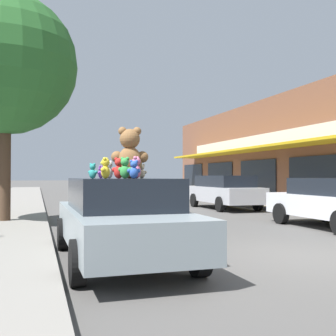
{
  "coord_description": "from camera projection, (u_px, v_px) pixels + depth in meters",
  "views": [
    {
      "loc": [
        -4.77,
        -6.67,
        1.48
      ],
      "look_at": [
        -2.07,
        1.97,
        1.65
      ],
      "focal_mm": 45.0,
      "sensor_mm": 36.0,
      "label": 1
    }
  ],
  "objects": [
    {
      "name": "teddy_bear_green",
      "position": [
        125.0,
        168.0,
        6.83
      ],
      "size": [
        0.25,
        0.23,
        0.35
      ],
      "rotation": [
        0.0,
        0.0,
        2.43
      ],
      "color": "green",
      "rests_on": "plush_art_car"
    },
    {
      "name": "ground_plane",
      "position": [
        307.0,
        256.0,
        7.76
      ],
      "size": [
        260.0,
        260.0,
        0.0
      ],
      "primitive_type": "plane",
      "color": "#514F4C"
    },
    {
      "name": "teddy_bear_red",
      "position": [
        119.0,
        168.0,
        6.93
      ],
      "size": [
        0.26,
        0.21,
        0.35
      ],
      "rotation": [
        0.0,
        0.0,
        2.59
      ],
      "color": "red",
      "rests_on": "plush_art_car"
    },
    {
      "name": "teddy_bear_teal",
      "position": [
        93.0,
        171.0,
        6.63
      ],
      "size": [
        0.16,
        0.16,
        0.25
      ],
      "rotation": [
        0.0,
        0.0,
        2.36
      ],
      "color": "teal",
      "rests_on": "plush_art_car"
    },
    {
      "name": "teddy_bear_pink",
      "position": [
        136.0,
        168.0,
        6.87
      ],
      "size": [
        0.23,
        0.26,
        0.37
      ],
      "rotation": [
        0.0,
        0.0,
        4.11
      ],
      "color": "pink",
      "rests_on": "plush_art_car"
    },
    {
      "name": "street_tree",
      "position": [
        6.0,
        64.0,
        12.61
      ],
      "size": [
        4.24,
        4.24,
        6.81
      ],
      "color": "#473323",
      "rests_on": "sidewalk_near"
    },
    {
      "name": "teddy_bear_yellow",
      "position": [
        105.0,
        168.0,
        6.38
      ],
      "size": [
        0.19,
        0.24,
        0.33
      ],
      "rotation": [
        0.0,
        0.0,
        4.24
      ],
      "color": "yellow",
      "rests_on": "plush_art_car"
    },
    {
      "name": "teddy_bear_white",
      "position": [
        109.0,
        170.0,
        7.45
      ],
      "size": [
        0.23,
        0.2,
        0.32
      ],
      "rotation": [
        0.0,
        0.0,
        3.78
      ],
      "color": "white",
      "rests_on": "plush_art_car"
    },
    {
      "name": "teddy_bear_purple",
      "position": [
        101.0,
        172.0,
        7.94
      ],
      "size": [
        0.16,
        0.17,
        0.24
      ],
      "rotation": [
        0.0,
        0.0,
        4.0
      ],
      "color": "purple",
      "rests_on": "plush_art_car"
    },
    {
      "name": "plush_art_car",
      "position": [
        121.0,
        217.0,
        7.3
      ],
      "size": [
        1.99,
        4.73,
        1.44
      ],
      "rotation": [
        0.0,
        0.0,
        0.01
      ],
      "color": "#8C999E",
      "rests_on": "ground_plane"
    },
    {
      "name": "teddy_bear_giant",
      "position": [
        130.0,
        154.0,
        7.32
      ],
      "size": [
        0.68,
        0.45,
        0.9
      ],
      "rotation": [
        0.0,
        0.0,
        2.93
      ],
      "color": "olive",
      "rests_on": "plush_art_car"
    },
    {
      "name": "teddy_bear_blue",
      "position": [
        134.0,
        170.0,
        6.63
      ],
      "size": [
        0.22,
        0.14,
        0.3
      ],
      "rotation": [
        0.0,
        0.0,
        3.04
      ],
      "color": "blue",
      "rests_on": "plush_art_car"
    },
    {
      "name": "teddy_bear_cream",
      "position": [
        142.0,
        171.0,
        7.64
      ],
      "size": [
        0.2,
        0.13,
        0.26
      ],
      "rotation": [
        0.0,
        0.0,
        2.95
      ],
      "color": "beige",
      "rests_on": "plush_art_car"
    },
    {
      "name": "parked_car_far_right",
      "position": [
        224.0,
        191.0,
        18.86
      ],
      "size": [
        1.93,
        4.79,
        1.49
      ],
      "color": "#B7B7BC",
      "rests_on": "ground_plane"
    },
    {
      "name": "parked_car_far_center",
      "position": [
        333.0,
        202.0,
        11.92
      ],
      "size": [
        1.87,
        4.36,
        1.42
      ],
      "color": "silver",
      "rests_on": "ground_plane"
    }
  ]
}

